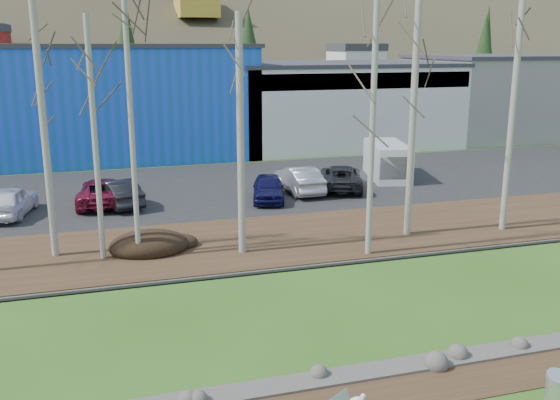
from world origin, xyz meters
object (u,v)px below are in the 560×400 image
object	(u,v)px
car_5	(341,177)
car_3	(268,188)
car_0	(10,201)
litter_bin	(557,396)
car_2	(103,191)
car_4	(299,179)
car_1	(118,193)
van_white	(388,161)

from	to	relation	value
car_5	car_3	bearing A→B (deg)	36.66
car_0	car_3	world-z (taller)	car_0
litter_bin	car_2	size ratio (longest dim) A/B	0.19
litter_bin	car_2	bearing A→B (deg)	112.99
car_3	car_4	xyz separation A→B (m)	(2.16, 1.26, 0.06)
car_2	car_4	size ratio (longest dim) A/B	1.10
car_0	car_2	xyz separation A→B (m)	(4.37, 1.05, -0.04)
car_1	car_3	world-z (taller)	car_1
litter_bin	car_5	bearing A→B (deg)	80.56
car_2	van_white	world-z (taller)	van_white
car_2	car_4	bearing A→B (deg)	-176.03
car_0	car_5	xyz separation A→B (m)	(17.63, 0.74, -0.04)
car_2	car_4	distance (m)	10.69
litter_bin	car_5	world-z (taller)	car_5
car_0	car_1	world-z (taller)	car_0
car_0	car_4	xyz separation A→B (m)	(15.05, 0.64, 0.01)
car_5	van_white	world-z (taller)	van_white
litter_bin	car_0	world-z (taller)	car_0
car_3	van_white	size ratio (longest dim) A/B	0.76
litter_bin	car_4	bearing A→B (deg)	87.11
litter_bin	car_4	world-z (taller)	car_4
car_1	car_5	size ratio (longest dim) A/B	0.85
car_2	car_3	xyz separation A→B (m)	(8.52, -1.67, -0.01)
car_2	van_white	bearing A→B (deg)	-168.69
car_3	car_5	distance (m)	4.93
car_1	car_2	xyz separation A→B (m)	(-0.73, 0.58, -0.01)
car_2	car_0	bearing A→B (deg)	19.70
litter_bin	car_1	xyz separation A→B (m)	(-8.84, 21.96, 0.38)
car_1	van_white	xyz separation A→B (m)	(16.41, 2.12, 0.38)
car_2	car_5	size ratio (longest dim) A/B	0.99
car_2	car_5	distance (m)	13.26
car_1	litter_bin	bearing A→B (deg)	95.79
car_0	car_5	world-z (taller)	car_0
car_4	van_white	bearing A→B (deg)	-164.88
car_0	van_white	bearing A→B (deg)	-161.91
litter_bin	car_1	size ratio (longest dim) A/B	0.22
car_4	car_1	bearing A→B (deg)	-0.74
car_5	van_white	distance (m)	4.32
car_3	car_4	distance (m)	2.50
car_1	car_4	xyz separation A→B (m)	(9.95, 0.17, 0.04)
car_3	car_5	world-z (taller)	car_5
car_1	car_2	size ratio (longest dim) A/B	0.85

